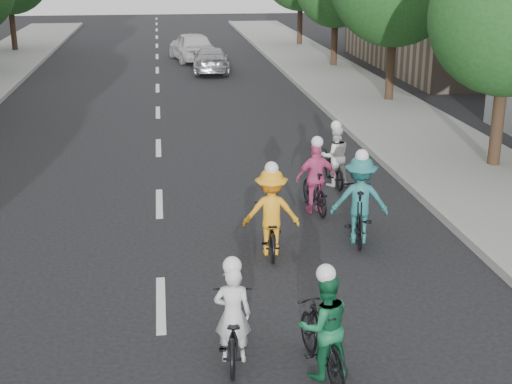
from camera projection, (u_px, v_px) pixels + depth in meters
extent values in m
plane|color=black|center=(161.00, 304.00, 11.61)|extent=(120.00, 120.00, 0.00)
cube|color=gray|center=(419.00, 137.00, 22.00)|extent=(4.00, 80.00, 0.15)
cube|color=#999993|center=(358.00, 138.00, 21.75)|extent=(0.18, 80.00, 0.18)
cylinder|color=black|center=(13.00, 31.00, 41.21)|extent=(0.32, 0.32, 2.48)
cylinder|color=black|center=(497.00, 127.00, 18.56)|extent=(0.32, 0.32, 2.27)
sphere|color=#1D4818|center=(509.00, 16.00, 17.67)|extent=(4.00, 4.00, 4.00)
cylinder|color=black|center=(390.00, 71.00, 26.99)|extent=(0.32, 0.32, 2.48)
cylinder|color=black|center=(334.00, 45.00, 35.49)|extent=(0.32, 0.32, 2.27)
cylinder|color=black|center=(300.00, 26.00, 43.91)|extent=(0.32, 0.32, 2.48)
imported|color=black|center=(270.00, 230.00, 13.57)|extent=(0.71, 1.69, 0.86)
imported|color=#FFA31C|center=(271.00, 212.00, 13.35)|extent=(1.13, 0.71, 1.67)
sphere|color=white|center=(272.00, 168.00, 13.08)|extent=(0.26, 0.26, 0.26)
imported|color=black|center=(315.00, 190.00, 15.72)|extent=(0.63, 1.61, 0.94)
imported|color=#E45091|center=(316.00, 178.00, 15.52)|extent=(0.97, 0.49, 1.58)
sphere|color=white|center=(317.00, 142.00, 15.27)|extent=(0.26, 0.26, 0.26)
imported|color=black|center=(232.00, 329.00, 9.99)|extent=(0.76, 1.69, 0.86)
imported|color=silver|center=(233.00, 314.00, 9.80)|extent=(0.56, 0.40, 1.42)
sphere|color=white|center=(232.00, 266.00, 9.57)|extent=(0.26, 0.26, 0.26)
imported|color=black|center=(358.00, 213.00, 14.09)|extent=(0.85, 1.93, 1.12)
imported|color=#246C6E|center=(360.00, 200.00, 13.90)|extent=(1.22, 0.84, 1.74)
sphere|color=white|center=(362.00, 156.00, 13.61)|extent=(0.26, 0.26, 0.26)
imported|color=black|center=(334.00, 168.00, 17.57)|extent=(0.61, 1.58, 0.82)
imported|color=white|center=(335.00, 156.00, 17.38)|extent=(0.74, 0.59, 1.48)
sphere|color=white|center=(336.00, 126.00, 17.13)|extent=(0.26, 0.26, 0.26)
imported|color=black|center=(322.00, 339.00, 9.61)|extent=(0.70, 1.68, 0.98)
imported|color=#156239|center=(324.00, 326.00, 9.43)|extent=(0.80, 0.66, 1.48)
sphere|color=white|center=(326.00, 274.00, 9.19)|extent=(0.26, 0.26, 0.26)
imported|color=#A2A3A6|center=(211.00, 60.00, 34.31)|extent=(1.89, 4.22, 1.20)
imported|color=silver|center=(192.00, 46.00, 37.97)|extent=(2.55, 4.79, 1.55)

